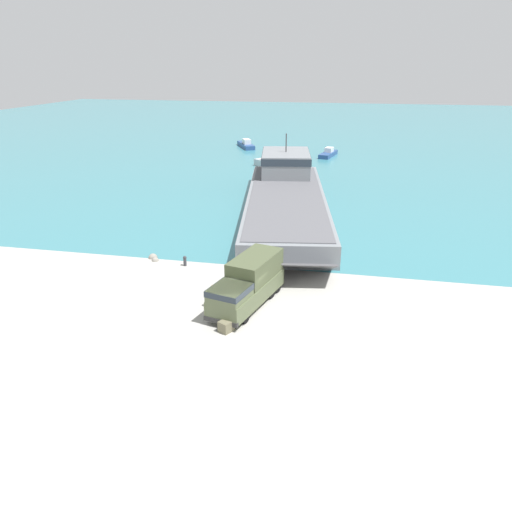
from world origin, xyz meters
TOP-DOWN VIEW (x-y plane):
  - ground_plane at (0.00, 0.00)m, footprint 240.00×240.00m
  - water_surface at (0.00, 96.98)m, footprint 240.00×180.00m
  - landing_craft at (-1.32, 26.09)m, footprint 13.85×37.98m
  - military_truck at (-0.16, 0.04)m, footprint 4.32×8.10m
  - soldier_on_ramp at (-2.49, -0.97)m, footprint 0.45×0.27m
  - moored_boat_a at (-15.73, 68.05)m, footprint 5.16×7.85m
  - moored_boat_b at (-7.33, 49.56)m, footprint 6.17×5.51m
  - moored_boat_c at (1.29, 61.39)m, footprint 3.16×6.97m
  - mooring_bollard at (-7.02, 6.00)m, footprint 0.31×0.31m
  - cargo_crate at (-0.71, -4.03)m, footprint 1.07×1.13m
  - shoreline_rock_a at (-9.98, 6.56)m, footprint 0.62×0.62m
  - shoreline_rock_b at (-10.42, 7.12)m, footprint 0.80×0.80m

SIDE VIEW (x-z plane):
  - ground_plane at x=0.00m, z-range 0.00..0.00m
  - shoreline_rock_a at x=-9.98m, z-range -0.31..0.31m
  - shoreline_rock_b at x=-10.42m, z-range -0.40..0.40m
  - water_surface at x=0.00m, z-range 0.00..0.01m
  - cargo_crate at x=-0.71m, z-range 0.00..0.74m
  - mooring_bollard at x=-7.02m, z-range 0.04..0.92m
  - moored_boat_c at x=1.29m, z-range -0.26..1.29m
  - moored_boat_a at x=-15.73m, z-range -0.29..1.44m
  - moored_boat_b at x=-7.33m, z-range -0.38..1.90m
  - soldier_on_ramp at x=-2.49m, z-range 0.14..1.91m
  - military_truck at x=-0.16m, z-range 0.00..3.31m
  - landing_craft at x=-1.32m, z-range -1.95..5.55m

